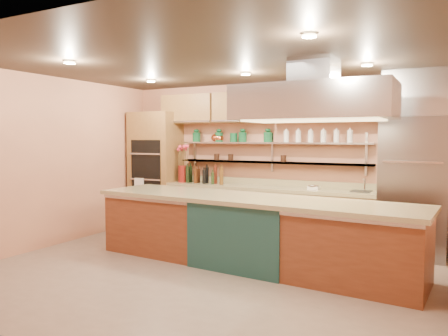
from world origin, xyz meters
The scene contains 20 objects.
floor centered at (0.00, 0.00, -0.01)m, with size 6.00×5.00×0.02m, color gray.
ceiling centered at (0.00, 0.00, 2.80)m, with size 6.00×5.00×0.02m, color black.
wall_back centered at (0.00, 2.50, 1.40)m, with size 6.00×0.04×2.80m, color tan.
wall_front centered at (0.00, -2.50, 1.40)m, with size 6.00×0.04×2.80m, color tan.
wall_left centered at (-3.00, 0.00, 1.40)m, with size 0.04×5.00×2.80m, color tan.
oven_stack centered at (-2.45, 2.18, 1.15)m, with size 0.95×0.64×2.30m, color olive.
refrigerator centered at (2.35, 2.14, 1.05)m, with size 0.95×0.72×2.10m, color slate.
back_counter centered at (-0.05, 2.20, 0.47)m, with size 3.84×0.64×0.93m, color tan.
wall_shelf_lower centered at (-0.05, 2.37, 1.35)m, with size 3.60×0.26×0.03m, color #A8AAAF.
wall_shelf_upper centered at (-0.05, 2.37, 1.70)m, with size 3.60×0.26×0.03m, color #A8AAAF.
upper_cabinets centered at (0.00, 2.32, 2.35)m, with size 4.60×0.36×0.55m, color olive.
range_hood centered at (1.26, 0.57, 2.25)m, with size 2.00×1.00×0.45m, color #A8AAAF.
ceiling_downlights centered at (0.00, 0.20, 2.77)m, with size 4.00×2.80×0.02m, color #FFE5A5.
island centered at (0.36, 0.57, 0.48)m, with size 4.64×1.01×0.97m, color brown.
flower_vase centered at (-1.78, 2.15, 1.09)m, with size 0.18×0.18×0.33m, color maroon.
oil_bottle_cluster centered at (-1.27, 2.15, 1.07)m, with size 0.86×0.25×0.28m, color black.
kitchen_scale centered at (0.81, 2.15, 0.98)m, with size 0.18×0.13×0.10m, color silver.
bar_faucet centered at (1.62, 2.25, 1.03)m, with size 0.03×0.03×0.21m, color silver.
copper_kettle centered at (-1.16, 2.37, 1.79)m, with size 0.19×0.19×0.15m, color #D86131.
green_canister centered at (-0.79, 2.37, 1.80)m, with size 0.14×0.14×0.17m, color #0E4524.
Camera 1 is at (2.86, -4.96, 1.80)m, focal length 35.00 mm.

